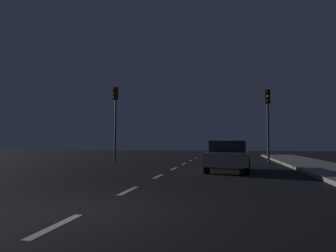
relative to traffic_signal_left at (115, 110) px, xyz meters
The scene contains 11 objects.
ground_plane 10.34m from the traffic_signal_left, 58.46° to the right, with size 80.00×80.00×0.00m, color black.
lane_stripe_nearest 17.59m from the traffic_signal_left, 72.90° to the right, with size 0.16×1.60×0.01m, color silver.
lane_stripe_second 14.10m from the traffic_signal_left, 68.19° to the right, with size 0.16×1.60×0.01m, color silver.
lane_stripe_third 10.83m from the traffic_signal_left, 60.22° to the right, with size 0.16×1.60×0.01m, color silver.
lane_stripe_fourth 8.03m from the traffic_signal_left, 44.90° to the right, with size 0.16×1.60×0.01m, color silver.
lane_stripe_fifth 6.37m from the traffic_signal_left, 13.78° to the right, with size 0.16×1.60×0.01m, color silver.
lane_stripe_sixth 6.76m from the traffic_signal_left, 26.84° to the left, with size 0.16×1.60×0.01m, color silver.
lane_stripe_seventh 8.92m from the traffic_signal_left, 51.50° to the left, with size 0.16×1.60×0.01m, color silver.
traffic_signal_left is the anchor object (origin of this frame).
traffic_signal_right 10.36m from the traffic_signal_left, ahead, with size 0.32×0.38×4.78m.
car_stopped_ahead 10.27m from the traffic_signal_left, 37.38° to the right, with size 2.10×4.14×1.43m.
Camera 1 is at (2.76, -5.99, 1.35)m, focal length 33.91 mm.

